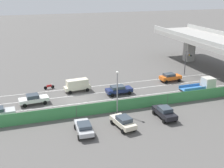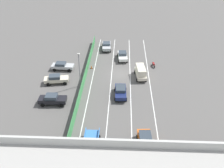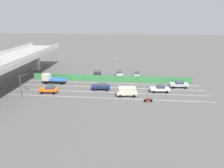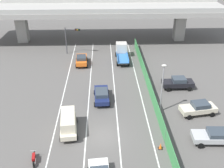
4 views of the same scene
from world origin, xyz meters
name	(u,v)px [view 3 (image 3 of 4)]	position (x,y,z in m)	size (l,w,h in m)	color
ground_plane	(131,91)	(0.00, 0.00, 0.00)	(300.00, 300.00, 0.00)	#565451
lane_line_left_edge	(104,98)	(-5.39, 5.93, 0.00)	(0.14, 47.86, 0.01)	silver
lane_line_mid_left	(106,92)	(-1.80, 5.93, 0.00)	(0.14, 47.86, 0.01)	silver
lane_line_mid_right	(108,87)	(1.80, 5.93, 0.00)	(0.14, 47.86, 0.01)	silver
lane_line_right_edge	(110,83)	(5.39, 5.93, 0.00)	(0.14, 47.86, 0.01)	silver
elevated_overpass	(5,63)	(0.00, 31.86, 6.16)	(51.46, 10.47, 7.81)	#A09E99
green_fence	(110,78)	(6.65, 5.93, 0.90)	(0.10, 43.96, 1.80)	#3D8E4C
car_sedan_navy	(101,86)	(-0.06, 7.46, 0.89)	(2.19, 4.62, 1.56)	navy
car_van_cream	(127,91)	(-3.75, 0.98, 1.25)	(2.29, 4.77, 2.20)	beige
car_taxi_orange	(49,89)	(-3.48, 19.39, 0.92)	(2.19, 4.31, 1.64)	orange
car_sedan_white	(160,88)	(-0.22, -6.83, 0.89)	(2.37, 4.71, 1.63)	white
car_sedan_silver	(179,84)	(3.52, -11.96, 0.89)	(2.31, 4.67, 1.59)	#B7BABC
flatbed_truck_blue	(50,79)	(3.60, 21.92, 1.31)	(2.20, 6.26, 2.55)	black
motorcycle	(148,100)	(-6.63, -3.65, 0.46)	(0.60, 1.94, 0.93)	black
parked_wagon_silver	(137,74)	(11.75, -1.48, 0.86)	(4.45, 2.22, 1.53)	#B2B5B7
parked_sedan_cream	(119,74)	(11.81, 3.82, 0.90)	(4.60, 2.53, 1.64)	beige
parked_sedan_dark	(97,74)	(10.93, 10.41, 0.93)	(4.48, 2.04, 1.71)	black
traffic_light	(23,81)	(-5.62, 24.36, 3.59)	(2.88, 0.91, 5.06)	#47474C
street_lamp	(115,67)	(7.23, 4.59, 3.97)	(0.60, 0.36, 6.45)	gray
traffic_cone	(140,82)	(5.99, -2.23, 0.33)	(0.47, 0.47, 0.70)	orange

